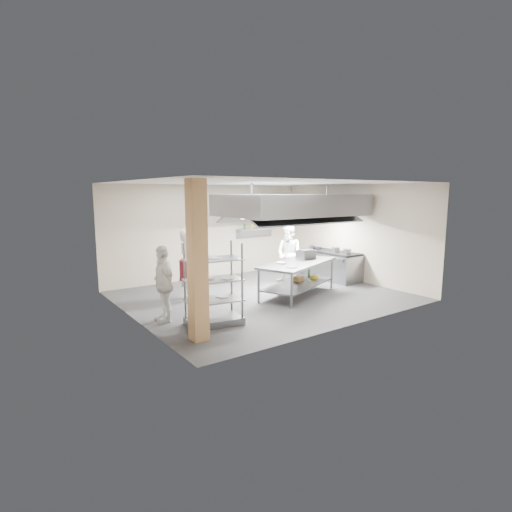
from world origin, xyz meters
TOP-DOWN VIEW (x-y plane):
  - floor at (0.00, 0.00)m, footprint 7.00×7.00m
  - ceiling at (0.00, 0.00)m, footprint 7.00×7.00m
  - wall_back at (0.00, 3.00)m, footprint 7.00×0.00m
  - wall_left at (-3.50, 0.00)m, footprint 0.00×6.00m
  - wall_right at (3.50, 0.00)m, footprint 0.00×6.00m
  - column at (-2.90, -1.90)m, footprint 0.30×0.30m
  - exhaust_hood at (1.30, 0.40)m, footprint 4.00×2.50m
  - hood_strip_a at (0.40, 0.40)m, footprint 1.60×0.12m
  - hood_strip_b at (2.20, 0.40)m, footprint 1.60×0.12m
  - wall_shelf at (1.80, 2.84)m, footprint 1.50×0.28m
  - island at (0.81, -0.46)m, footprint 2.84×1.99m
  - island_worktop at (0.81, -0.46)m, footprint 2.84×1.99m
  - island_undershelf at (0.81, -0.46)m, footprint 2.61×1.81m
  - pass_rack at (-2.23, -1.29)m, footprint 1.24×0.84m
  - cooking_range at (3.08, 0.50)m, footprint 0.80×2.00m
  - range_top at (3.08, 0.50)m, footprint 0.78×1.96m
  - chef_head at (-1.79, 0.84)m, footprint 0.48×0.70m
  - chef_line at (1.60, 0.82)m, footprint 0.97×1.07m
  - chef_plating at (-3.00, -0.47)m, footprint 0.44×0.98m
  - griddle at (1.40, -0.13)m, footprint 0.47×0.37m
  - wicker_basket at (1.02, -0.24)m, footprint 0.35×0.29m
  - stockpot at (2.98, 0.23)m, footprint 0.25×0.25m
  - plate_stack at (-2.23, -1.29)m, footprint 0.28×0.28m

SIDE VIEW (x-z plane):
  - floor at x=0.00m, z-range 0.00..0.00m
  - island_undershelf at x=0.81m, z-range 0.28..0.32m
  - wicker_basket at x=1.02m, z-range 0.32..0.45m
  - cooking_range at x=3.08m, z-range 0.00..0.84m
  - island at x=0.81m, z-range 0.00..0.91m
  - plate_stack at x=-2.23m, z-range 0.53..0.58m
  - chef_plating at x=-3.00m, z-range 0.00..1.65m
  - pass_rack at x=-2.23m, z-range 0.00..1.73m
  - range_top at x=3.08m, z-range 0.84..0.90m
  - island_worktop at x=0.81m, z-range 0.85..0.91m
  - chef_line at x=1.60m, z-range 0.00..1.78m
  - chef_head at x=-1.79m, z-range 0.00..1.85m
  - stockpot at x=2.98m, z-range 0.90..1.07m
  - griddle at x=1.40m, z-range 0.91..1.14m
  - wall_back at x=0.00m, z-range -2.00..5.00m
  - wall_left at x=-3.50m, z-range -1.50..4.50m
  - wall_right at x=3.50m, z-range -1.50..4.50m
  - column at x=-2.90m, z-range 0.00..3.00m
  - wall_shelf at x=1.80m, z-range 1.48..1.52m
  - hood_strip_a at x=0.40m, z-range 2.06..2.10m
  - hood_strip_b at x=2.20m, z-range 2.06..2.10m
  - exhaust_hood at x=1.30m, z-range 2.10..2.70m
  - ceiling at x=0.00m, z-range 3.00..3.00m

